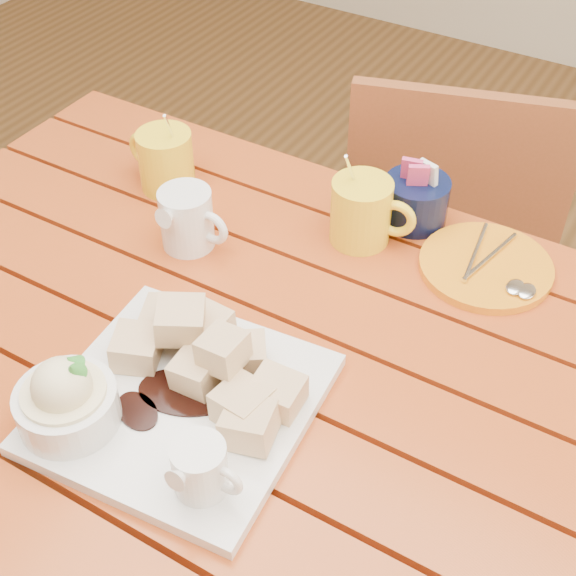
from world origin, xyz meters
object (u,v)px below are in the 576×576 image
Objects in this scene: coffee_mug_left at (165,159)px; dessert_plate at (159,394)px; coffee_mug_right at (363,211)px; orange_saucer at (487,267)px; table at (251,397)px; chair_far at (447,232)px.

dessert_plate is at bearing -46.17° from coffee_mug_left.
orange_saucer is (0.18, 0.03, -0.04)m from coffee_mug_right.
coffee_mug_right reaches higher than dessert_plate.
table is 3.80× the size of dessert_plate.
orange_saucer is (0.21, 0.29, 0.11)m from table.
orange_saucer is (0.24, 0.43, -0.03)m from dessert_plate.
orange_saucer is at bearing 14.76° from coffee_mug_left.
coffee_mug_right is at bearing 82.59° from dessert_plate.
table is at bearing -107.45° from coffee_mug_right.
dessert_plate is 0.46m from coffee_mug_left.
dessert_plate is at bearing -108.65° from coffee_mug_right.
coffee_mug_right reaches higher than orange_saucer.
coffee_mug_right reaches higher than coffee_mug_left.
table is 1.43× the size of chair_far.
table is at bearing 70.38° from chair_far.
coffee_mug_left is at bearing 126.26° from dessert_plate.
table is at bearing -126.35° from orange_saucer.
table is at bearing 80.47° from dessert_plate.
dessert_plate is 1.70× the size of orange_saucer.
chair_far is (0.05, 0.83, -0.31)m from dessert_plate.
chair_far is (0.03, 0.69, -0.17)m from table.
dessert_plate reaches higher than table.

